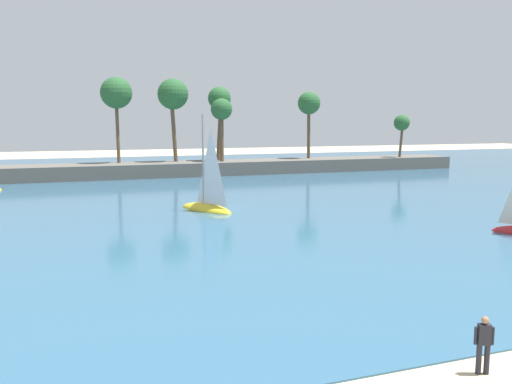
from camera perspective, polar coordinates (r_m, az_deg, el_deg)
sea at (r=59.74m, az=-15.72°, el=0.72°), size 220.00×95.09×0.06m
palm_headland at (r=67.34m, az=-14.58°, el=3.62°), size 99.36×6.56×12.54m
person_at_waterline at (r=16.26m, az=23.62°, el=-14.89°), size 0.51×0.32×1.67m
sailboat_near_shore at (r=41.07m, az=-5.36°, el=-1.01°), size 3.95×5.71×8.04m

